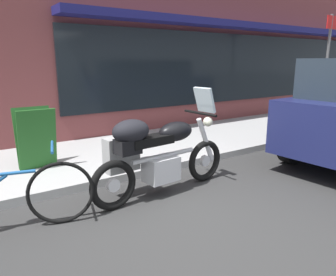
{
  "coord_description": "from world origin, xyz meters",
  "views": [
    {
      "loc": [
        -2.13,
        -2.66,
        1.74
      ],
      "look_at": [
        0.3,
        0.9,
        0.7
      ],
      "focal_mm": 34.23,
      "sensor_mm": 36.0,
      "label": 1
    }
  ],
  "objects": [
    {
      "name": "sandwich_board_sign",
      "position": [
        -1.12,
        2.42,
        0.59
      ],
      "size": [
        0.55,
        0.41,
        0.93
      ],
      "color": "#1E511E",
      "rests_on": "sidewalk_curb"
    },
    {
      "name": "parked_bicycle",
      "position": [
        -1.77,
        0.78,
        0.38
      ],
      "size": [
        1.68,
        0.59,
        0.94
      ],
      "color": "black",
      "rests_on": "ground_plane"
    },
    {
      "name": "parking_sign_pole",
      "position": [
        6.16,
        2.09,
        1.74
      ],
      "size": [
        0.44,
        0.07,
        2.78
      ],
      "color": "#59595B",
      "rests_on": "sidewalk_curb"
    },
    {
      "name": "storefront_building",
      "position": [
        8.23,
        4.02,
        3.6
      ],
      "size": [
        24.47,
        0.9,
        7.38
      ],
      "color": "brown",
      "rests_on": "ground_plane"
    },
    {
      "name": "ground_plane",
      "position": [
        0.0,
        0.0,
        0.0
      ],
      "size": [
        80.0,
        80.0,
        0.0
      ],
      "primitive_type": "plane",
      "color": "#2E2E2E"
    },
    {
      "name": "touring_motorcycle",
      "position": [
        -0.03,
        0.72,
        0.6
      ],
      "size": [
        2.14,
        0.62,
        1.38
      ],
      "color": "black",
      "rests_on": "ground_plane"
    }
  ]
}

